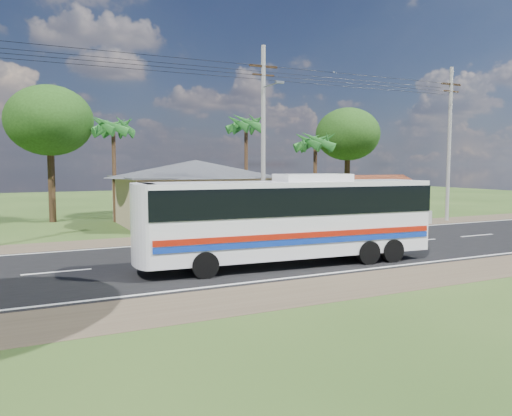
{
  "coord_description": "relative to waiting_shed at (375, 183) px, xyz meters",
  "views": [
    {
      "loc": [
        -10.27,
        -20.06,
        4.09
      ],
      "look_at": [
        -0.13,
        1.0,
        2.04
      ],
      "focal_mm": 35.0,
      "sensor_mm": 36.0,
      "label": 1
    }
  ],
  "objects": [
    {
      "name": "utility_poles",
      "position": [
        -10.33,
        -2.01,
        3.04
      ],
      "size": [
        32.8,
        2.22,
        11.0
      ],
      "color": "#9E9E99",
      "rests_on": "ground"
    },
    {
      "name": "tree_behind_house",
      "position": [
        -21.0,
        9.5,
        4.39
      ],
      "size": [
        6.0,
        6.0,
        9.61
      ],
      "color": "#47301E",
      "rests_on": "ground"
    },
    {
      "name": "palm_far",
      "position": [
        -17.0,
        7.5,
        3.95
      ],
      "size": [
        2.8,
        2.8,
        7.7
      ],
      "color": "#47301E",
      "rests_on": "ground"
    },
    {
      "name": "road",
      "position": [
        -13.0,
        -8.5,
        -2.72
      ],
      "size": [
        120.0,
        16.0,
        0.03
      ],
      "color": "black",
      "rests_on": "ground"
    },
    {
      "name": "person",
      "position": [
        -3.18,
        -2.33,
        -1.92
      ],
      "size": [
        0.7,
        0.59,
        1.63
      ],
      "primitive_type": "imported",
      "rotation": [
        0.0,
        0.0,
        3.55
      ],
      "color": "navy",
      "rests_on": "ground"
    },
    {
      "name": "tree_behind_shed",
      "position": [
        3.0,
        7.5,
        3.95
      ],
      "size": [
        5.6,
        5.6,
        9.02
      ],
      "color": "#47301E",
      "rests_on": "ground"
    },
    {
      "name": "palm_near",
      "position": [
        -3.5,
        2.5,
        2.98
      ],
      "size": [
        2.8,
        2.8,
        6.7
      ],
      "color": "#47301E",
      "rests_on": "ground"
    },
    {
      "name": "waiting_shed",
      "position": [
        0.0,
        0.0,
        0.0
      ],
      "size": [
        5.2,
        4.48,
        3.35
      ],
      "color": "#322112",
      "rests_on": "ground"
    },
    {
      "name": "house",
      "position": [
        -12.0,
        4.5,
        -0.09
      ],
      "size": [
        12.4,
        10.0,
        5.0
      ],
      "color": "tan",
      "rests_on": "ground"
    },
    {
      "name": "ground",
      "position": [
        -13.0,
        -8.5,
        -2.73
      ],
      "size": [
        120.0,
        120.0,
        0.0
      ],
      "primitive_type": "plane",
      "color": "#274318",
      "rests_on": "ground"
    },
    {
      "name": "motorcycle",
      "position": [
        0.75,
        -1.2,
        -2.25
      ],
      "size": [
        1.91,
        0.98,
        0.96
      ],
      "primitive_type": "imported",
      "rotation": [
        0.0,
        0.0,
        1.77
      ],
      "color": "black",
      "rests_on": "ground"
    },
    {
      "name": "coach_bus",
      "position": [
        -13.26,
        -11.05,
        -0.61
      ],
      "size": [
        12.07,
        3.36,
        3.7
      ],
      "rotation": [
        0.0,
        0.0,
        -0.07
      ],
      "color": "silver",
      "rests_on": "ground"
    },
    {
      "name": "palm_mid",
      "position": [
        -7.0,
        7.0,
        4.43
      ],
      "size": [
        2.8,
        2.8,
        8.2
      ],
      "color": "#47301E",
      "rests_on": "ground"
    },
    {
      "name": "concrete_barrier",
      "position": [
        -1.0,
        -2.9,
        -2.28
      ],
      "size": [
        7.0,
        0.3,
        0.9
      ],
      "primitive_type": "cube",
      "color": "#9E9E99",
      "rests_on": "ground"
    }
  ]
}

